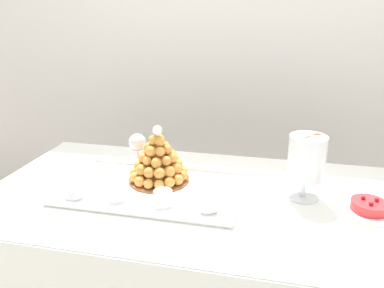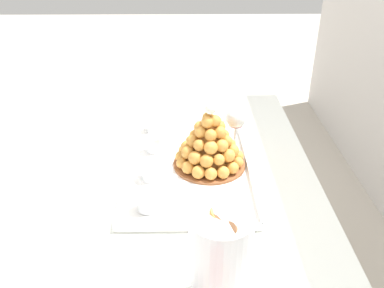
# 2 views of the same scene
# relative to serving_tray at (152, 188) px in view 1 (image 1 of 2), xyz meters

# --- Properties ---
(backdrop_wall) EXTENTS (4.80, 0.10, 2.50)m
(backdrop_wall) POSITION_rel_serving_tray_xyz_m (0.21, 1.11, 0.51)
(backdrop_wall) COLOR silver
(backdrop_wall) RESTS_ON ground_plane
(buffet_table) EXTENTS (1.60, 0.79, 0.73)m
(buffet_table) POSITION_rel_serving_tray_xyz_m (0.21, 0.01, -0.11)
(buffet_table) COLOR brown
(buffet_table) RESTS_ON ground_plane
(serving_tray) EXTENTS (0.63, 0.39, 0.02)m
(serving_tray) POSITION_rel_serving_tray_xyz_m (0.00, 0.00, 0.00)
(serving_tray) COLOR white
(serving_tray) RESTS_ON buffet_table
(croquembouche) EXTENTS (0.23, 0.23, 0.21)m
(croquembouche) POSITION_rel_serving_tray_xyz_m (0.01, 0.07, 0.08)
(croquembouche) COLOR brown
(croquembouche) RESTS_ON serving_tray
(dessert_cup_left) EXTENTS (0.06, 0.06, 0.06)m
(dessert_cup_left) POSITION_rel_serving_tray_xyz_m (-0.24, -0.12, 0.03)
(dessert_cup_left) COLOR silver
(dessert_cup_left) RESTS_ON serving_tray
(dessert_cup_mid_left) EXTENTS (0.06, 0.06, 0.06)m
(dessert_cup_mid_left) POSITION_rel_serving_tray_xyz_m (-0.09, -0.11, 0.03)
(dessert_cup_mid_left) COLOR silver
(dessert_cup_mid_left) RESTS_ON serving_tray
(dessert_cup_centre) EXTENTS (0.06, 0.06, 0.05)m
(dessert_cup_centre) POSITION_rel_serving_tray_xyz_m (0.08, -0.11, 0.03)
(dessert_cup_centre) COLOR silver
(dessert_cup_centre) RESTS_ON serving_tray
(dessert_cup_mid_right) EXTENTS (0.06, 0.06, 0.05)m
(dessert_cup_mid_right) POSITION_rel_serving_tray_xyz_m (0.23, -0.11, 0.03)
(dessert_cup_mid_right) COLOR silver
(dessert_cup_mid_right) RESTS_ON serving_tray
(macaron_goblet) EXTENTS (0.12, 0.12, 0.23)m
(macaron_goblet) POSITION_rel_serving_tray_xyz_m (0.53, 0.06, 0.14)
(macaron_goblet) COLOR white
(macaron_goblet) RESTS_ON buffet_table
(fruit_tart_plate) EXTENTS (0.22, 0.22, 0.05)m
(fruit_tart_plate) POSITION_rel_serving_tray_xyz_m (0.73, 0.00, 0.01)
(fruit_tart_plate) COLOR white
(fruit_tart_plate) RESTS_ON buffet_table
(wine_glass) EXTENTS (0.07, 0.07, 0.15)m
(wine_glass) POSITION_rel_serving_tray_xyz_m (-0.11, 0.16, 0.11)
(wine_glass) COLOR silver
(wine_glass) RESTS_ON buffet_table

